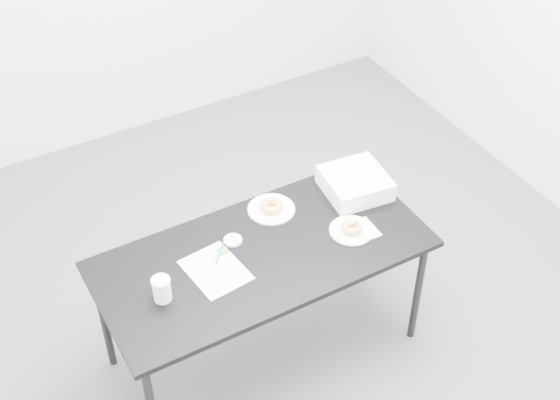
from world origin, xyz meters
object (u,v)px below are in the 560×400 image
bakery_box (355,183)px  donut_near (352,227)px  scorecard (216,270)px  pen (220,253)px  donut_far (271,206)px  coffee_cup (162,289)px  table (263,260)px  plate_near (351,230)px  plate_far (271,209)px

bakery_box → donut_near: bearing=-120.0°
scorecard → pen: (0.06, 0.08, 0.01)m
scorecard → bakery_box: 0.85m
donut_far → coffee_cup: 0.73m
pen → donut_near: donut_near is taller
table → plate_near: plate_near is taller
plate_near → bakery_box: 0.30m
donut_far → bakery_box: bakery_box is taller
plate_near → donut_near: 0.02m
donut_near → donut_far: bearing=128.5°
donut_near → plate_near: bearing=0.0°
pen → coffee_cup: 0.35m
bakery_box → plate_near: bearing=-120.0°
scorecard → coffee_cup: 0.28m
donut_near → donut_far: donut_far is taller
scorecard → table: bearing=-7.0°
donut_far → plate_far: bearing=0.0°
donut_far → coffee_cup: coffee_cup is taller
coffee_cup → plate_far: bearing=21.8°
pen → plate_far: pen is taller
plate_near → plate_far: size_ratio=0.91×
scorecard → coffee_cup: coffee_cup is taller
table → plate_far: (0.17, 0.23, 0.06)m
table → plate_near: bearing=-11.3°
pen → bakery_box: bearing=-44.3°
pen → donut_far: size_ratio=1.26×
table → donut_near: 0.44m
table → bakery_box: size_ratio=5.14×
scorecard → plate_near: size_ratio=1.40×
plate_far → donut_far: 0.02m
table → scorecard: scorecard is taller
table → bakery_box: 0.63m
scorecard → bakery_box: size_ratio=0.98×
pen → plate_far: bearing=-26.3°
donut_near → coffee_cup: coffee_cup is taller
coffee_cup → bakery_box: (1.10, 0.19, -0.01)m
donut_near → bakery_box: bakery_box is taller
table → bakery_box: (0.60, 0.15, 0.10)m
table → plate_far: bearing=52.9°
scorecard → plate_far: plate_far is taller
scorecard → pen: bearing=46.9°
plate_far → bakery_box: size_ratio=0.77×
table → pen: (-0.17, 0.08, 0.06)m
scorecard → coffee_cup: (-0.27, -0.04, 0.06)m
scorecard → plate_far: bearing=22.9°
table → coffee_cup: (-0.50, -0.04, 0.11)m
scorecard → donut_far: 0.47m
plate_near → donut_far: size_ratio=1.94×
table → plate_near: (0.43, -0.08, 0.06)m
pen → bakery_box: size_ratio=0.46×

